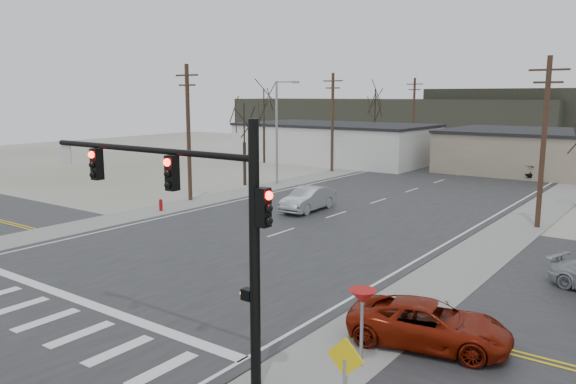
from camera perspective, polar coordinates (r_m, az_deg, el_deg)
name	(u,v)px	position (r m, az deg, el deg)	size (l,w,h in m)	color
ground	(177,267)	(26.42, -11.24, -7.50)	(140.00, 140.00, 0.00)	silver
main_road	(344,212)	(37.83, 5.70, -2.07)	(18.00, 110.00, 0.05)	#242426
cross_road	(177,267)	(26.41, -11.24, -7.46)	(90.00, 10.00, 0.04)	#242426
sidewalk_left	(266,187)	(47.80, -2.21, 0.47)	(3.00, 90.00, 0.06)	gray
sidewalk_right	(529,219)	(38.61, 23.31, -2.58)	(3.00, 90.00, 0.06)	gray
traffic_signal_mast	(201,210)	(15.56, -8.87, -1.79)	(8.95, 0.43, 7.20)	black
fire_hydrant	(161,205)	(38.89, -12.80, -1.30)	(0.24, 0.24, 0.87)	#A50C0C
yield_sign	(362,300)	(16.29, 7.57, -10.78)	(0.80, 0.80, 2.35)	gray
diamond_sign	(345,381)	(13.02, 5.81, -18.52)	(0.92, 0.10, 2.61)	gray
building_left_far	(335,143)	(66.92, 4.83, 5.03)	(22.30, 12.30, 4.50)	silver
upole_left_b	(188,131)	(41.92, -10.08, 6.16)	(2.20, 0.30, 10.00)	#4B2F22
upole_left_c	(332,121)	(57.58, 4.54, 7.23)	(2.20, 0.30, 10.00)	#4B2F22
upole_left_d	(414,115)	(75.32, 12.64, 7.62)	(2.20, 0.30, 10.00)	#4B2F22
upole_right_a	(544,140)	(35.77, 24.55, 4.83)	(2.20, 0.30, 10.00)	#4B2F22
streetlight_main	(278,127)	(48.94, -0.97, 6.65)	(2.40, 0.25, 9.00)	gray
tree_left_near	(244,125)	(48.76, -4.48, 6.78)	(3.30, 3.30, 7.35)	#33241F
tree_left_far	(375,108)	(70.96, 8.83, 8.48)	(3.96, 3.96, 8.82)	#33241F
tree_left_mid	(264,108)	(65.24, -2.46, 8.48)	(3.96, 3.96, 8.82)	#33241F
hill_left	(387,116)	(121.54, 10.04, 7.63)	(70.00, 18.00, 7.00)	#333026
sedan_crossing	(308,199)	(38.01, 2.05, -0.71)	(1.69, 4.85, 1.60)	gray
car_far_a	(536,170)	(58.06, 23.93, 2.02)	(2.02, 4.96, 1.44)	black
car_far_b	(479,155)	(71.82, 18.79, 3.58)	(1.43, 3.56, 1.21)	black
car_parked_red	(429,324)	(18.50, 14.14, -12.89)	(2.30, 4.98, 1.38)	maroon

